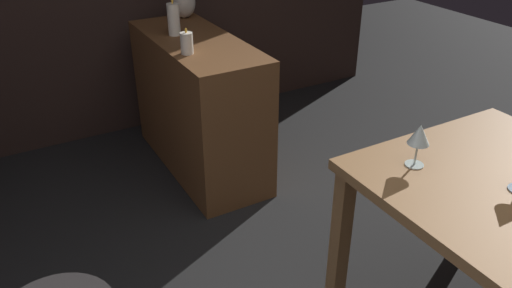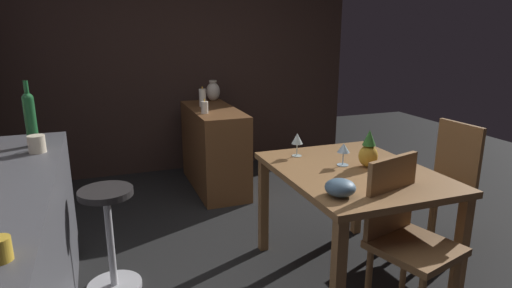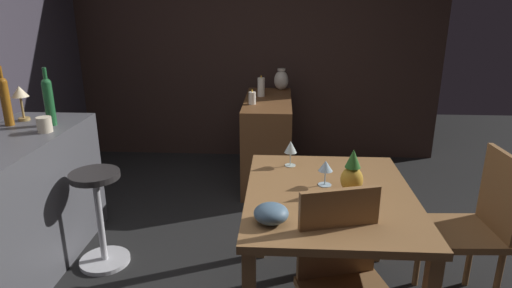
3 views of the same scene
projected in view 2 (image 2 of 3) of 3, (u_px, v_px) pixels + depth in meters
ground_plane at (277, 278)px, 2.84m from camera, size 9.00×9.00×0.00m
wall_side_right at (162, 55)px, 4.70m from camera, size 0.10×4.40×2.60m
dining_table at (353, 183)px, 2.71m from camera, size 1.14×0.90×0.74m
sideboard_cabinet at (214, 148)px, 4.36m from camera, size 1.10×0.44×0.82m
chair_near_window at (405, 235)px, 2.32m from camera, size 0.49×0.49×0.93m
chair_by_doorway at (444, 182)px, 3.12m from camera, size 0.42×0.42×0.94m
bar_stool at (110, 237)px, 2.63m from camera, size 0.34×0.34×0.67m
wine_glass_left at (297, 139)px, 2.93m from camera, size 0.08×0.08×0.16m
wine_glass_right at (344, 149)px, 2.74m from camera, size 0.08×0.08×0.14m
pineapple_centerpiece at (368, 151)px, 2.71m from camera, size 0.12×0.12×0.24m
fruit_bowl at (340, 188)px, 2.26m from camera, size 0.16×0.16×0.09m
wine_bottle_green at (30, 117)px, 2.57m from camera, size 0.07×0.07×0.40m
cup_cream at (37, 144)px, 2.47m from camera, size 0.13×0.09×0.10m
cup_mustard at (0, 249)px, 1.32m from camera, size 0.11×0.07×0.08m
pillar_candle_tall at (203, 98)px, 4.32m from camera, size 0.07×0.07×0.21m
pillar_candle_short at (205, 107)px, 4.00m from camera, size 0.07×0.07×0.14m
vase_ceramic_ivory at (213, 91)px, 4.67m from camera, size 0.15×0.15×0.22m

